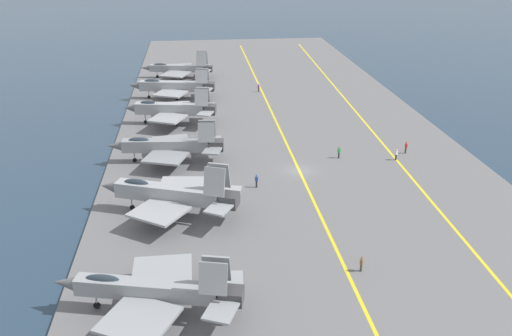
% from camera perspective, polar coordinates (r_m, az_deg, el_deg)
% --- Properties ---
extents(ground_plane, '(2000.00, 2000.00, 0.00)m').
position_cam_1_polar(ground_plane, '(76.82, 4.57, -0.57)').
color(ground_plane, '#23384C').
extents(carrier_deck, '(210.79, 54.50, 0.40)m').
position_cam_1_polar(carrier_deck, '(76.73, 4.57, -0.43)').
color(carrier_deck, slate).
rests_on(carrier_deck, ground).
extents(deck_stripe_foul_line, '(189.63, 6.26, 0.01)m').
position_cam_1_polar(deck_stripe_foul_line, '(80.76, 15.08, 0.21)').
color(deck_stripe_foul_line, yellow).
rests_on(deck_stripe_foul_line, carrier_deck).
extents(deck_stripe_centerline, '(189.71, 0.36, 0.01)m').
position_cam_1_polar(deck_stripe_centerline, '(76.65, 4.58, -0.29)').
color(deck_stripe_centerline, yellow).
rests_on(deck_stripe_centerline, carrier_deck).
extents(parked_jet_second, '(12.87, 17.02, 6.00)m').
position_cam_1_polar(parked_jet_second, '(48.76, -10.93, -12.48)').
color(parked_jet_second, gray).
rests_on(parked_jet_second, carrier_deck).
extents(parked_jet_third, '(13.04, 17.22, 6.96)m').
position_cam_1_polar(parked_jet_third, '(64.26, -9.02, -2.66)').
color(parked_jet_third, '#93999E').
rests_on(parked_jet_third, carrier_deck).
extents(parked_jet_fourth, '(12.42, 16.94, 6.19)m').
position_cam_1_polar(parked_jet_fourth, '(79.57, -9.24, 2.35)').
color(parked_jet_fourth, gray).
rests_on(parked_jet_fourth, carrier_deck).
extents(parked_jet_fifth, '(13.07, 16.26, 6.58)m').
position_cam_1_polar(parked_jet_fifth, '(95.90, -8.91, 6.18)').
color(parked_jet_fifth, '#93999E').
rests_on(parked_jet_fifth, carrier_deck).
extents(parked_jet_sixth, '(12.83, 17.48, 6.19)m').
position_cam_1_polar(parked_jet_sixth, '(111.52, -8.72, 8.52)').
color(parked_jet_sixth, '#93999E').
rests_on(parked_jet_sixth, carrier_deck).
extents(parked_jet_seventh, '(14.09, 16.76, 6.37)m').
position_cam_1_polar(parked_jet_seventh, '(128.48, -8.13, 10.35)').
color(parked_jet_seventh, gray).
rests_on(parked_jet_seventh, carrier_deck).
extents(crew_brown_vest, '(0.46, 0.42, 1.66)m').
position_cam_1_polar(crew_brown_vest, '(55.07, 11.04, -9.81)').
color(crew_brown_vest, '#4C473D').
rests_on(crew_brown_vest, carrier_deck).
extents(crew_green_vest, '(0.38, 0.45, 1.80)m').
position_cam_1_polar(crew_green_vest, '(81.38, 8.73, 1.70)').
color(crew_green_vest, '#232328').
rests_on(crew_green_vest, carrier_deck).
extents(crew_blue_vest, '(0.35, 0.44, 1.80)m').
position_cam_1_polar(crew_blue_vest, '(71.04, 0.06, -1.32)').
color(crew_blue_vest, '#232328').
rests_on(crew_blue_vest, carrier_deck).
extents(crew_purple_vest, '(0.38, 0.45, 1.74)m').
position_cam_1_polar(crew_purple_vest, '(115.64, 0.27, 8.47)').
color(crew_purple_vest, '#383328').
rests_on(crew_purple_vest, carrier_deck).
extents(crew_white_vest, '(0.40, 0.46, 1.72)m').
position_cam_1_polar(crew_white_vest, '(82.38, 14.55, 1.44)').
color(crew_white_vest, '#232328').
rests_on(crew_white_vest, carrier_deck).
extents(crew_red_vest, '(0.38, 0.26, 1.83)m').
position_cam_1_polar(crew_red_vest, '(85.32, 15.51, 2.14)').
color(crew_red_vest, '#383328').
rests_on(crew_red_vest, carrier_deck).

